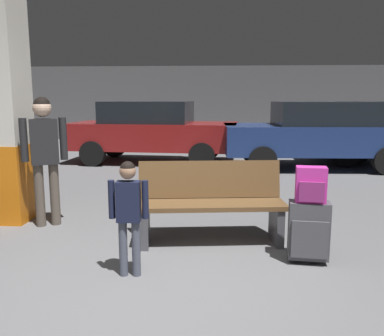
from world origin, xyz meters
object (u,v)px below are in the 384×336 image
Objects in this scene: structural_pillar at (2,110)px; parked_car_near at (317,133)px; child at (128,206)px; bench at (211,203)px; adult at (44,147)px; parked_car_far at (152,130)px; suitcase at (309,231)px; backpack_bright at (311,185)px.

parked_car_near is at bearing 41.23° from structural_pillar.
child is at bearing -39.72° from structural_pillar.
adult is at bearing 167.00° from bench.
structural_pillar is at bearing -138.77° from parked_car_near.
adult reaches higher than child.
adult is (-2.05, 0.47, 0.55)m from bench.
parked_car_near is 3.93m from parked_car_far.
child is at bearing -127.22° from bench.
structural_pillar is 4.79× the size of suitcase.
backpack_bright is 0.08× the size of parked_car_far.
parked_car_far is at bearing 84.46° from adult.
suitcase is (0.95, -0.54, -0.12)m from bench.
bench is at bearing -14.29° from structural_pillar.
parked_car_near is at bearing 65.20° from bench.
suitcase is 5.77m from parked_car_near.
structural_pillar is 1.76× the size of bench.
structural_pillar is at bearing 161.38° from backpack_bright.
bench is 1.10m from suitcase.
backpack_bright reaches higher than bench.
structural_pillar reaches higher than suitcase.
child reaches higher than bench.
adult is (-1.34, 1.41, 0.34)m from child.
backpack_bright is 1.72m from child.
child is 6.70m from parked_car_far.
backpack_bright is at bearing 13.47° from child.
structural_pillar is 6.66m from parked_car_near.
child is (-0.71, -0.94, 0.20)m from bench.
adult is 6.33m from parked_car_near.
bench is 1.14m from backpack_bright.
bench is at bearing -114.80° from parked_car_near.
parked_car_near is at bearing 46.21° from adult.
child is at bearing -166.52° from suitcase.
structural_pillar is at bearing 165.71° from bench.
parked_car_near is at bearing 76.13° from backpack_bright.
parked_car_far is at bearing 111.75° from backpack_bright.
bench reaches higher than suitcase.
adult reaches higher than parked_car_far.
child is 6.71m from parked_car_near.
structural_pillar reaches higher than parked_car_far.
parked_car_near reaches higher than backpack_bright.
bench is at bearing 150.53° from suitcase.
structural_pillar is at bearing 140.28° from child.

